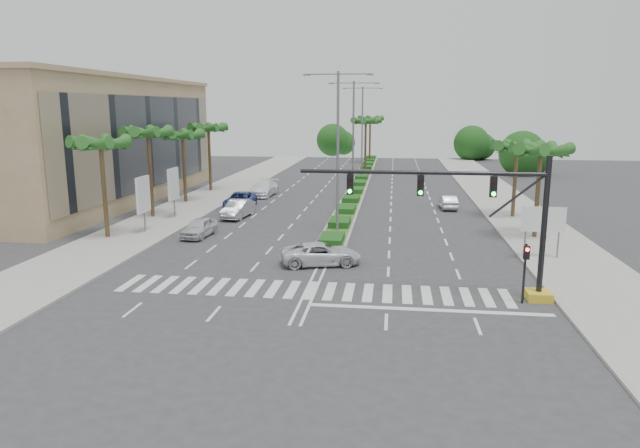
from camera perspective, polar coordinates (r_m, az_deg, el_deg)
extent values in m
plane|color=#333335|center=(30.16, -0.91, -6.66)|extent=(160.00, 160.00, 0.00)
cube|color=gray|center=(50.46, 19.89, 0.21)|extent=(6.00, 120.00, 0.15)
cube|color=gray|center=(52.90, -14.21, 1.06)|extent=(6.00, 120.00, 0.15)
cube|color=gray|center=(74.04, 4.12, 4.35)|extent=(2.20, 75.00, 0.20)
cube|color=#3A5E20|center=(74.03, 4.12, 4.44)|extent=(1.80, 75.00, 0.04)
cube|color=tan|center=(62.23, -21.82, 7.63)|extent=(12.00, 36.00, 12.00)
cube|color=gold|center=(30.70, 21.00, -6.69)|extent=(1.20, 1.20, 0.45)
cylinder|color=black|center=(29.83, 21.49, -0.33)|extent=(0.28, 0.28, 7.00)
cylinder|color=black|center=(28.54, 10.08, 5.08)|extent=(12.00, 0.20, 0.20)
cylinder|color=black|center=(29.26, 19.04, 2.61)|extent=(2.53, 0.12, 2.15)
cube|color=black|center=(29.00, 16.97, 3.56)|extent=(0.32, 0.24, 1.00)
cylinder|color=#19E533|center=(28.90, 16.98, 2.89)|extent=(0.20, 0.06, 0.20)
cube|color=black|center=(28.62, 10.04, 3.79)|extent=(0.32, 0.24, 1.00)
cylinder|color=#19E533|center=(28.53, 10.02, 3.11)|extent=(0.20, 0.06, 0.20)
cube|color=black|center=(28.67, 3.02, 3.96)|extent=(0.32, 0.24, 1.00)
cylinder|color=#19E533|center=(28.58, 2.99, 3.29)|extent=(0.20, 0.06, 0.20)
cylinder|color=black|center=(29.57, 19.75, -4.71)|extent=(0.12, 0.12, 3.00)
cube|color=black|center=(29.15, 19.96, -2.71)|extent=(0.28, 0.22, 0.65)
cylinder|color=red|center=(28.98, 20.04, -2.43)|extent=(0.18, 0.05, 0.18)
cylinder|color=slate|center=(38.14, 19.85, -1.28)|extent=(0.10, 0.10, 2.80)
cylinder|color=slate|center=(38.63, 22.74, -1.34)|extent=(0.10, 0.10, 2.80)
cube|color=#0C6638|center=(38.14, 21.44, 0.45)|extent=(2.60, 0.08, 1.50)
cube|color=white|center=(38.09, 21.45, 0.44)|extent=(2.70, 0.02, 1.60)
cylinder|color=slate|center=(45.16, -17.15, 0.83)|extent=(0.12, 0.12, 2.80)
cube|color=white|center=(44.90, -17.27, 2.83)|extent=(0.18, 2.10, 2.70)
cube|color=#D8594C|center=(44.90, -17.27, 2.83)|extent=(0.12, 2.00, 2.60)
cylinder|color=slate|center=(50.59, -14.37, 2.10)|extent=(0.12, 0.12, 2.80)
cube|color=white|center=(50.36, -14.46, 3.90)|extent=(0.18, 2.10, 2.70)
cube|color=#D8594C|center=(50.36, -14.46, 3.90)|extent=(0.12, 2.00, 2.60)
cylinder|color=brown|center=(43.95, -20.76, 3.08)|extent=(0.32, 0.32, 7.00)
sphere|color=brown|center=(43.62, -21.08, 7.50)|extent=(0.70, 0.70, 0.70)
cone|color=#1B561F|center=(43.11, -19.78, 7.41)|extent=(0.90, 3.62, 1.50)
cone|color=#1B561F|center=(44.07, -19.75, 7.49)|extent=(3.39, 2.96, 1.50)
cone|color=#1B561F|center=(44.68, -20.70, 7.48)|extent=(3.73, 1.68, 1.50)
cone|color=#1B561F|center=(44.52, -21.92, 7.37)|extent=(2.38, 3.65, 1.50)
cone|color=#1B561F|center=(43.69, -22.52, 7.26)|extent=(2.38, 3.65, 1.50)
cone|color=#1B561F|center=(42.80, -22.04, 7.23)|extent=(3.73, 1.68, 1.50)
cone|color=#1B561F|center=(42.54, -20.80, 7.29)|extent=(3.39, 2.96, 1.50)
cylinder|color=brown|center=(51.05, -16.59, 4.67)|extent=(0.32, 0.32, 7.40)
sphere|color=brown|center=(50.77, -16.83, 8.71)|extent=(0.70, 0.70, 0.70)
cone|color=#1B561F|center=(50.34, -15.67, 8.64)|extent=(0.90, 3.62, 1.50)
cone|color=#1B561F|center=(51.29, -15.72, 8.68)|extent=(3.39, 2.96, 1.50)
cone|color=#1B561F|center=(51.85, -16.59, 8.66)|extent=(3.73, 1.68, 1.50)
cone|color=#1B561F|center=(51.62, -17.62, 8.59)|extent=(2.38, 3.65, 1.50)
cone|color=#1B561F|center=(50.76, -18.07, 8.52)|extent=(2.38, 3.65, 1.50)
cone|color=#1B561F|center=(49.90, -17.58, 8.50)|extent=(3.73, 1.68, 1.50)
cone|color=#1B561F|center=(49.71, -16.50, 8.56)|extent=(3.39, 2.96, 1.50)
cylinder|color=brown|center=(58.44, -13.42, 5.37)|extent=(0.32, 0.32, 6.80)
sphere|color=brown|center=(58.19, -13.57, 8.60)|extent=(0.70, 0.70, 0.70)
cone|color=#1B561F|center=(57.81, -12.54, 8.53)|extent=(0.90, 3.62, 1.50)
cone|color=#1B561F|center=(58.76, -12.64, 8.57)|extent=(3.39, 2.96, 1.50)
cone|color=#1B561F|center=(59.28, -13.42, 8.56)|extent=(3.73, 1.68, 1.50)
cone|color=#1B561F|center=(59.00, -14.31, 8.50)|extent=(2.38, 3.65, 1.50)
cone|color=#1B561F|center=(58.11, -14.66, 8.44)|extent=(2.38, 3.65, 1.50)
cone|color=#1B561F|center=(57.28, -14.18, 8.43)|extent=(3.73, 1.68, 1.50)
cone|color=#1B561F|center=(57.15, -13.22, 8.46)|extent=(3.39, 2.96, 1.50)
cylinder|color=brown|center=(65.93, -10.97, 6.33)|extent=(0.32, 0.32, 7.20)
sphere|color=brown|center=(65.71, -11.09, 9.37)|extent=(0.70, 0.70, 0.70)
cone|color=#1B561F|center=(65.37, -10.16, 9.30)|extent=(0.90, 3.62, 1.50)
cone|color=#1B561F|center=(66.32, -10.28, 9.33)|extent=(3.39, 2.96, 1.50)
cone|color=#1B561F|center=(66.80, -11.00, 9.32)|extent=(3.73, 1.68, 1.50)
cone|color=#1B561F|center=(66.48, -11.78, 9.28)|extent=(2.38, 3.65, 1.50)
cone|color=#1B561F|center=(65.58, -12.05, 9.24)|extent=(2.38, 3.65, 1.50)
cone|color=#1B561F|center=(64.77, -11.60, 9.23)|extent=(3.73, 1.68, 1.50)
cone|color=#1B561F|center=(64.68, -10.75, 9.26)|extent=(3.39, 2.96, 1.50)
cylinder|color=brown|center=(44.02, 20.92, 2.75)|extent=(0.32, 0.32, 6.50)
sphere|color=brown|center=(43.69, 21.22, 6.83)|extent=(0.70, 0.70, 0.70)
cone|color=#1B561F|center=(43.97, 22.61, 6.62)|extent=(0.90, 3.62, 1.50)
cone|color=#1B561F|center=(44.69, 21.81, 6.75)|extent=(3.39, 2.96, 1.50)
cone|color=#1B561F|center=(44.68, 20.58, 6.84)|extent=(3.73, 1.68, 1.50)
cone|color=#1B561F|center=(43.93, 19.80, 6.82)|extent=(2.38, 3.65, 1.50)
cone|color=#1B561F|center=(43.00, 20.07, 6.72)|extent=(2.38, 3.65, 1.50)
cone|color=#1B561F|center=(42.60, 21.23, 6.59)|extent=(3.73, 1.68, 1.50)
cone|color=#1B561F|center=(43.03, 22.37, 6.55)|extent=(3.39, 2.96, 1.50)
cylinder|color=brown|center=(51.78, 18.90, 3.95)|extent=(0.32, 0.32, 6.20)
sphere|color=brown|center=(51.49, 19.12, 7.26)|extent=(0.70, 0.70, 0.70)
cone|color=#1B561F|center=(51.73, 20.31, 7.08)|extent=(0.90, 3.62, 1.50)
cone|color=#1B561F|center=(52.48, 19.66, 7.18)|extent=(3.39, 2.96, 1.50)
cone|color=#1B561F|center=(52.50, 18.61, 7.25)|extent=(3.73, 1.68, 1.50)
cone|color=#1B561F|center=(51.78, 17.92, 7.24)|extent=(2.38, 3.65, 1.50)
cone|color=#1B561F|center=(50.84, 18.11, 7.16)|extent=(2.38, 3.65, 1.50)
cone|color=#1B561F|center=(50.40, 19.08, 7.07)|extent=(3.73, 1.68, 1.50)
cone|color=#1B561F|center=(50.80, 20.06, 7.03)|extent=(3.39, 2.96, 1.50)
cylinder|color=brown|center=(83.63, 4.56, 7.69)|extent=(0.32, 0.32, 7.50)
sphere|color=brown|center=(83.46, 4.60, 10.19)|extent=(0.70, 0.70, 0.70)
cone|color=#1B561F|center=(83.41, 5.37, 10.11)|extent=(0.90, 3.62, 1.50)
cone|color=#1B561F|center=(84.29, 5.10, 10.13)|extent=(3.39, 2.96, 1.50)
cone|color=#1B561F|center=(84.55, 4.47, 10.14)|extent=(3.73, 1.68, 1.50)
cone|color=#1B561F|center=(83.99, 3.93, 10.14)|extent=(2.38, 3.65, 1.50)
cone|color=#1B561F|center=(83.04, 3.89, 10.13)|extent=(2.38, 3.65, 1.50)
cone|color=#1B561F|center=(82.40, 4.39, 10.11)|extent=(3.73, 1.68, 1.50)
cone|color=#1B561F|center=(82.57, 5.05, 10.10)|extent=(3.39, 2.96, 1.50)
cylinder|color=brown|center=(98.58, 5.01, 8.28)|extent=(0.32, 0.32, 7.50)
sphere|color=brown|center=(98.44, 5.05, 10.40)|extent=(0.70, 0.70, 0.70)
cone|color=#1B561F|center=(98.40, 5.69, 10.33)|extent=(0.90, 3.62, 1.50)
cone|color=#1B561F|center=(99.27, 5.47, 10.35)|extent=(3.39, 2.96, 1.50)
cone|color=#1B561F|center=(99.52, 4.93, 10.36)|extent=(3.73, 1.68, 1.50)
cone|color=#1B561F|center=(98.97, 4.47, 10.36)|extent=(2.38, 3.65, 1.50)
cone|color=#1B561F|center=(98.01, 4.44, 10.35)|extent=(2.38, 3.65, 1.50)
cone|color=#1B561F|center=(97.38, 4.87, 10.33)|extent=(3.73, 1.68, 1.50)
cone|color=#1B561F|center=(97.56, 5.43, 10.32)|extent=(3.39, 2.96, 1.50)
cylinder|color=slate|center=(42.68, 1.79, 6.97)|extent=(0.20, 0.20, 12.00)
cylinder|color=slate|center=(42.73, 0.18, 14.77)|extent=(2.40, 0.10, 0.10)
cylinder|color=slate|center=(42.50, 3.50, 14.77)|extent=(2.40, 0.10, 0.10)
cube|color=slate|center=(42.88, -1.33, 14.69)|extent=(0.50, 0.25, 0.12)
cube|color=slate|center=(42.43, 5.03, 14.68)|extent=(0.50, 0.25, 0.12)
cylinder|color=slate|center=(58.58, 3.34, 8.23)|extent=(0.20, 0.20, 12.00)
cylinder|color=slate|center=(58.62, 2.20, 13.92)|extent=(2.40, 0.10, 0.10)
cylinder|color=slate|center=(58.45, 4.62, 13.89)|extent=(2.40, 0.10, 0.10)
cube|color=slate|center=(58.73, 1.10, 13.87)|extent=(0.50, 0.25, 0.12)
cube|color=slate|center=(58.40, 5.72, 13.83)|extent=(0.50, 0.25, 0.12)
cylinder|color=slate|center=(74.53, 4.23, 8.95)|extent=(0.20, 0.20, 12.00)
cylinder|color=slate|center=(74.56, 3.35, 13.42)|extent=(2.40, 0.10, 0.10)
cylinder|color=slate|center=(74.43, 5.25, 13.40)|extent=(2.40, 0.10, 0.10)
cube|color=slate|center=(74.64, 2.49, 13.39)|extent=(0.50, 0.25, 0.12)
cube|color=slate|center=(74.39, 6.12, 13.34)|extent=(0.50, 0.25, 0.12)
imported|color=silver|center=(43.17, -11.98, -0.34)|extent=(1.97, 4.20, 1.39)
imported|color=#AAAAAF|center=(50.01, -8.21, 1.50)|extent=(2.13, 4.78, 1.53)
imported|color=navy|center=(54.87, -8.00, 2.38)|extent=(2.73, 5.46, 1.48)
imported|color=white|center=(62.01, -5.65, 3.56)|extent=(2.64, 5.69, 1.61)
imported|color=silver|center=(34.79, 0.12, -3.00)|extent=(5.28, 3.40, 1.35)
imported|color=#ADADB1|center=(55.20, 12.67, 2.16)|extent=(1.63, 4.01, 1.29)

